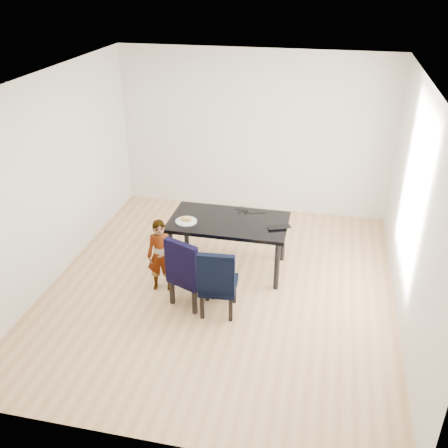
% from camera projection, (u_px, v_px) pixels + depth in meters
% --- Properties ---
extents(floor, '(4.50, 5.00, 0.01)m').
position_uv_depth(floor, '(221.00, 287.00, 6.67)').
color(floor, tan).
rests_on(floor, ground).
extents(ceiling, '(4.50, 5.00, 0.01)m').
position_uv_depth(ceiling, '(220.00, 81.00, 5.40)').
color(ceiling, white).
rests_on(ceiling, wall_back).
extents(wall_back, '(4.50, 0.01, 2.70)m').
position_uv_depth(wall_back, '(254.00, 133.00, 8.20)').
color(wall_back, white).
rests_on(wall_back, ground).
extents(wall_front, '(4.50, 0.01, 2.70)m').
position_uv_depth(wall_front, '(150.00, 326.00, 3.87)').
color(wall_front, white).
rests_on(wall_front, ground).
extents(wall_left, '(0.01, 5.00, 2.70)m').
position_uv_depth(wall_left, '(51.00, 180.00, 6.46)').
color(wall_left, white).
rests_on(wall_left, ground).
extents(wall_right, '(0.01, 5.00, 2.70)m').
position_uv_depth(wall_right, '(416.00, 213.00, 5.61)').
color(wall_right, silver).
rests_on(wall_right, ground).
extents(dining_table, '(1.60, 0.90, 0.75)m').
position_uv_depth(dining_table, '(229.00, 244.00, 6.92)').
color(dining_table, black).
rests_on(dining_table, floor).
extents(chair_left, '(0.60, 0.61, 0.95)m').
position_uv_depth(chair_left, '(192.00, 270.00, 6.17)').
color(chair_left, black).
rests_on(chair_left, floor).
extents(chair_right, '(0.47, 0.49, 0.91)m').
position_uv_depth(chair_right, '(218.00, 279.00, 6.01)').
color(chair_right, black).
rests_on(chair_right, floor).
extents(child, '(0.40, 0.31, 0.99)m').
position_uv_depth(child, '(161.00, 256.00, 6.42)').
color(child, orange).
rests_on(child, floor).
extents(plate, '(0.34, 0.34, 0.02)m').
position_uv_depth(plate, '(186.00, 221.00, 6.71)').
color(plate, silver).
rests_on(plate, dining_table).
extents(sandwich, '(0.18, 0.12, 0.07)m').
position_uv_depth(sandwich, '(186.00, 219.00, 6.69)').
color(sandwich, gold).
rests_on(sandwich, plate).
extents(laptop, '(0.35, 0.29, 0.02)m').
position_uv_depth(laptop, '(278.00, 226.00, 6.58)').
color(laptop, black).
rests_on(laptop, dining_table).
extents(cable_tangle, '(0.16, 0.16, 0.01)m').
position_uv_depth(cable_tangle, '(243.00, 213.00, 6.95)').
color(cable_tangle, black).
rests_on(cable_tangle, dining_table).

